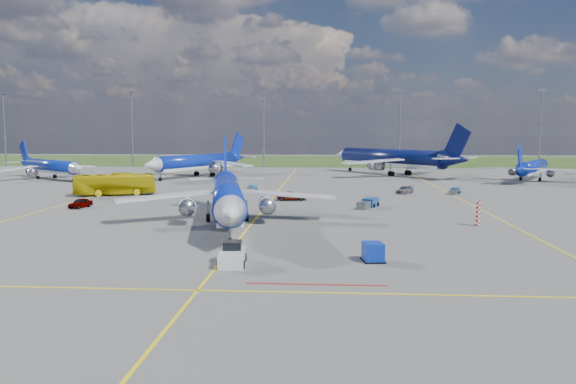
# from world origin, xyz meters

# --- Properties ---
(ground) EXTENTS (400.00, 400.00, 0.00)m
(ground) POSITION_xyz_m (0.00, 0.00, 0.00)
(ground) COLOR #565653
(ground) RESTS_ON ground
(grass_strip) EXTENTS (400.00, 80.00, 0.01)m
(grass_strip) POSITION_xyz_m (0.00, 150.00, 0.00)
(grass_strip) COLOR #2D4719
(grass_strip) RESTS_ON ground
(taxiway_lines) EXTENTS (60.25, 160.00, 0.02)m
(taxiway_lines) POSITION_xyz_m (0.17, 27.70, 0.01)
(taxiway_lines) COLOR yellow
(taxiway_lines) RESTS_ON ground
(floodlight_masts) EXTENTS (202.20, 0.50, 22.70)m
(floodlight_masts) POSITION_xyz_m (10.00, 110.00, 12.56)
(floodlight_masts) COLOR slate
(floodlight_masts) RESTS_ON ground
(warning_post) EXTENTS (0.50, 0.50, 3.00)m
(warning_post) POSITION_xyz_m (26.00, 8.00, 1.50)
(warning_post) COLOR red
(warning_post) RESTS_ON ground
(bg_jet_nw) EXTENTS (40.22, 39.08, 8.38)m
(bg_jet_nw) POSITION_xyz_m (-53.26, 65.16, 0.00)
(bg_jet_nw) COLOR #0B239D
(bg_jet_nw) RESTS_ON ground
(bg_jet_nnw) EXTENTS (43.32, 47.75, 10.17)m
(bg_jet_nnw) POSITION_xyz_m (-21.75, 74.11, 0.00)
(bg_jet_nnw) COLOR #0B239D
(bg_jet_nnw) RESTS_ON ground
(bg_jet_n) EXTENTS (56.44, 58.34, 12.15)m
(bg_jet_n) POSITION_xyz_m (24.56, 83.03, 0.00)
(bg_jet_n) COLOR #070F42
(bg_jet_n) RESTS_ON ground
(bg_jet_ne) EXTENTS (36.39, 39.19, 8.24)m
(bg_jet_ne) POSITION_xyz_m (54.06, 70.09, 0.00)
(bg_jet_ne) COLOR #0B239D
(bg_jet_ne) RESTS_ON ground
(main_airliner) EXTENTS (34.92, 41.92, 9.74)m
(main_airliner) POSITION_xyz_m (-2.68, 6.91, 0.00)
(main_airliner) COLOR #0B239D
(main_airliner) RESTS_ON ground
(pushback_tug) EXTENTS (2.36, 5.49, 1.84)m
(pushback_tug) POSITION_xyz_m (1.12, -12.45, 0.74)
(pushback_tug) COLOR silver
(pushback_tug) RESTS_ON ground
(uld_container) EXTENTS (1.85, 2.17, 1.56)m
(uld_container) POSITION_xyz_m (12.61, -10.46, 0.78)
(uld_container) COLOR #0B2CA5
(uld_container) RESTS_ON ground
(apron_bus) EXTENTS (13.69, 7.40, 3.73)m
(apron_bus) POSITION_xyz_m (-26.93, 35.21, 1.87)
(apron_bus) COLOR #CFBA0C
(apron_bus) RESTS_ON ground
(service_car_a) EXTENTS (2.51, 4.22, 1.35)m
(service_car_a) POSITION_xyz_m (-25.98, 19.68, 0.67)
(service_car_a) COLOR #999999
(service_car_a) RESTS_ON ground
(service_car_b) EXTENTS (5.07, 2.98, 1.32)m
(service_car_b) POSITION_xyz_m (3.28, 30.47, 0.66)
(service_car_b) COLOR #999999
(service_car_b) RESTS_ON ground
(service_car_c) EXTENTS (3.89, 4.65, 1.27)m
(service_car_c) POSITION_xyz_m (22.34, 41.46, 0.64)
(service_car_c) COLOR #999999
(service_car_c) RESTS_ON ground
(baggage_tug_w) EXTENTS (3.55, 5.68, 1.25)m
(baggage_tug_w) POSITION_xyz_m (14.64, 22.73, 0.58)
(baggage_tug_w) COLOR navy
(baggage_tug_w) RESTS_ON ground
(baggage_tug_c) EXTENTS (1.45, 4.47, 0.99)m
(baggage_tug_c) POSITION_xyz_m (-4.73, 43.04, 0.46)
(baggage_tug_c) COLOR #19649B
(baggage_tug_c) RESTS_ON ground
(baggage_tug_e) EXTENTS (2.74, 4.58, 1.00)m
(baggage_tug_e) POSITION_xyz_m (30.81, 41.17, 0.47)
(baggage_tug_e) COLOR #17578C
(baggage_tug_e) RESTS_ON ground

